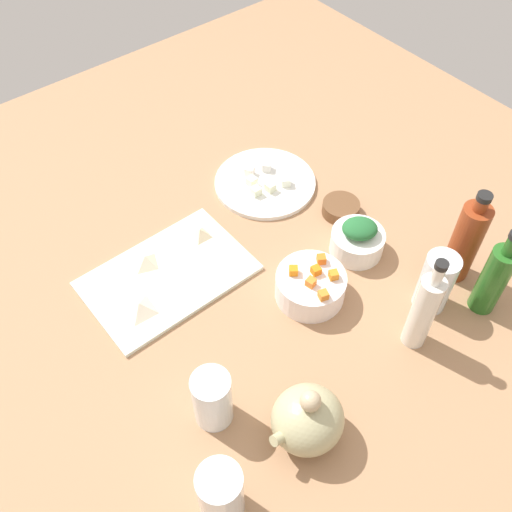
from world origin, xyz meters
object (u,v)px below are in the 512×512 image
cutting_board (168,276)px  bottle_1 (424,310)px  bottle_2 (494,278)px  teapot (307,419)px  drinking_glass_0 (212,399)px  bowl_greens (357,242)px  bowl_small_side (341,208)px  drinking_glass_1 (221,494)px  drinking_glass_2 (436,282)px  plate_tofu (265,183)px  bowl_carrots (310,286)px  bottle_0 (466,241)px

cutting_board → bottle_1: bottle_1 is taller
bottle_1 → bottle_2: (-17.80, 3.41, -0.94)cm
teapot → drinking_glass_0: bearing=-50.8°
bowl_greens → bowl_small_side: (-5.66, -10.89, -1.30)cm
cutting_board → drinking_glass_1: (19.59, 46.65, 6.42)cm
teapot → drinking_glass_2: 40.18cm
plate_tofu → bowl_greens: bearing=94.4°
plate_tofu → bowl_carrots: size_ratio=1.71×
bowl_small_side → bowl_carrots: bearing=31.2°
drinking_glass_2 → bowl_greens: bearing=-85.1°
bowl_carrots → bottle_1: 24.31cm
drinking_glass_1 → bowl_carrots: bearing=-150.1°
cutting_board → teapot: bearing=89.8°
bottle_0 → teapot: bearing=8.0°
plate_tofu → drinking_glass_2: size_ratio=1.77×
bottle_1 → cutting_board: bearing=-55.8°
drinking_glass_1 → drinking_glass_2: size_ratio=0.95×
cutting_board → bowl_small_side: size_ratio=3.97×
plate_tofu → bowl_small_side: 20.83cm
cutting_board → plate_tofu: plate_tofu is taller
bowl_greens → drinking_glass_0: size_ratio=0.94×
cutting_board → bottle_0: bottle_0 is taller
cutting_board → bowl_carrots: size_ratio=2.39×
bottle_0 → drinking_glass_2: bearing=10.9°
bottle_2 → drinking_glass_1: bottle_2 is taller
drinking_glass_2 → bottle_2: bearing=138.8°
bowl_greens → bottle_2: 30.02cm
cutting_board → plate_tofu: 36.95cm
bottle_1 → drinking_glass_0: bottle_1 is taller
bowl_greens → drinking_glass_1: size_ratio=0.88×
bowl_greens → drinking_glass_2: drinking_glass_2 is taller
plate_tofu → bottle_1: bottle_1 is taller
bottle_0 → drinking_glass_0: (61.51, -6.17, -4.03)cm
bottle_0 → bottle_2: bottle_0 is taller
cutting_board → plate_tofu: bearing=-165.0°
cutting_board → plate_tofu: size_ratio=1.40×
plate_tofu → drinking_glass_2: 50.87cm
cutting_board → bottle_0: size_ratio=1.49×
plate_tofu → bowl_small_side: (-7.96, 19.22, 0.98)cm
teapot → bowl_small_side: bearing=-140.5°
bowl_carrots → bowl_small_side: (-22.41, -13.58, -1.60)cm
bottle_1 → bottle_2: bottle_1 is taller
teapot → bowl_carrots: bearing=-133.5°
cutting_board → bowl_carrots: bowl_carrots is taller
cutting_board → drinking_glass_1: 51.01cm
teapot → drinking_glass_1: teapot is taller
drinking_glass_1 → drinking_glass_0: bearing=-121.2°
bowl_small_side → bottle_0: 31.08cm
bowl_carrots → bowl_small_side: bearing=-148.8°
bowl_greens → bottle_0: size_ratio=0.50×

